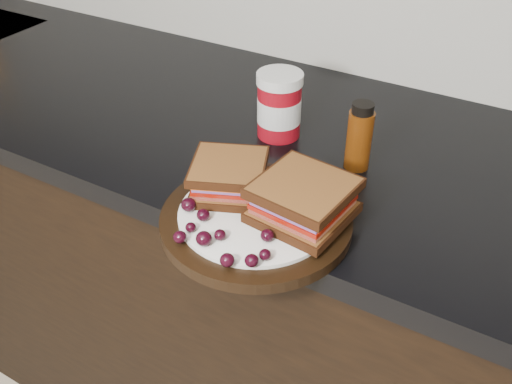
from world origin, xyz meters
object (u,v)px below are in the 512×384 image
oil_bottle (360,136)px  plate (256,220)px  condiment_jar (279,105)px  sandwich_left (229,177)px

oil_bottle → plate: bearing=-107.4°
plate → oil_bottle: (0.07, 0.22, 0.05)m
condiment_jar → oil_bottle: size_ratio=1.03×
plate → condiment_jar: 0.27m
plate → oil_bottle: oil_bottle is taller
plate → sandwich_left: 0.08m
sandwich_left → condiment_jar: 0.22m
condiment_jar → plate: bearing=-69.0°
plate → sandwich_left: sandwich_left is taller
sandwich_left → plate: bearing=-45.9°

